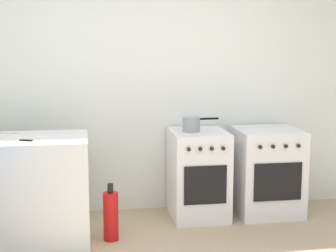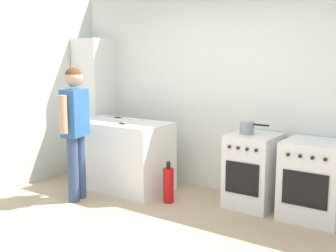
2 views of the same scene
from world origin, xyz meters
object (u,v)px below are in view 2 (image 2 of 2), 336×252
oven_right (314,180)px  knife_paring (123,124)px  oven_left (253,170)px  pot (247,128)px  knife_chef (113,117)px  person (75,122)px  larder_cabinet (94,106)px  fire_extinguisher (168,185)px  knife_bread (123,118)px

oven_right → knife_paring: size_ratio=4.19×
oven_left → knife_paring: size_ratio=4.19×
pot → knife_chef: pot is taller
person → larder_cabinet: (-0.81, 1.13, 0.04)m
pot → fire_extinguisher: bearing=-150.7°
knife_chef → person: (0.19, -0.88, 0.05)m
oven_right → knife_chef: bearing=-176.9°
oven_left → fire_extinguisher: 1.01m
oven_left → larder_cabinet: 2.71m
pot → knife_paring: size_ratio=1.70×
pot → larder_cabinet: larder_cabinet is taller
oven_left → larder_cabinet: larder_cabinet is taller
knife_chef → person: 0.90m
knife_paring → oven_left: bearing=20.0°
pot → knife_bread: bearing=-175.4°
knife_chef → knife_bread: same height
knife_paring → person: size_ratio=0.13×
knife_paring → fire_extinguisher: (0.64, 0.07, -0.69)m
person → oven_right: bearing=22.1°
knife_bread → fire_extinguisher: knife_bread is taller
knife_bread → larder_cabinet: 0.87m
oven_right → oven_left: bearing=-180.0°
fire_extinguisher → oven_left: bearing=28.8°
oven_left → knife_bread: (-1.83, -0.17, 0.48)m
pot → oven_left: bearing=23.0°
oven_right → fire_extinguisher: size_ratio=1.70×
knife_bread → fire_extinguisher: size_ratio=0.70×
knife_paring → knife_bread: (-0.32, 0.38, -0.00)m
larder_cabinet → knife_chef: bearing=-22.3°
knife_chef → fire_extinguisher: size_ratio=0.62×
oven_left → person: bearing=-150.9°
oven_right → person: size_ratio=0.53×
oven_left → oven_right: (0.69, 0.00, 0.00)m
pot → knife_chef: size_ratio=1.11×
knife_chef → knife_bread: (0.21, -0.02, -0.00)m
pot → knife_paring: (-1.43, -0.52, -0.02)m
knife_bread → person: (-0.02, -0.86, 0.05)m
knife_bread → person: bearing=-91.1°
knife_paring → person: (-0.34, -0.48, 0.05)m
knife_paring → knife_chef: size_ratio=0.65×
knife_bread → knife_paring: bearing=-49.8°
oven_left → knife_chef: (-2.04, -0.15, 0.48)m
person → fire_extinguisher: person is taller
oven_left → knife_paring: knife_paring is taller
knife_chef → larder_cabinet: size_ratio=0.16×
pot → person: (-1.77, -1.00, 0.04)m
knife_paring → knife_chef: (-0.53, 0.40, -0.00)m
oven_left → person: (-1.84, -1.03, 0.53)m
knife_chef → knife_bread: size_ratio=0.89×
pot → larder_cabinet: (-2.57, 0.13, 0.08)m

